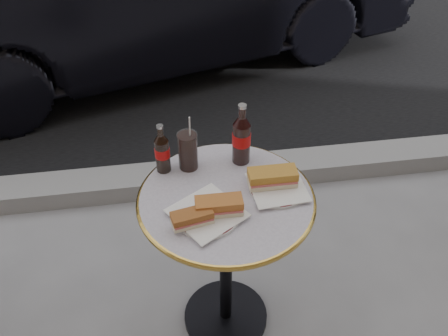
{
  "coord_description": "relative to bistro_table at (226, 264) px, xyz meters",
  "views": [
    {
      "loc": [
        -0.19,
        -1.24,
        1.92
      ],
      "look_at": [
        0.0,
        0.05,
        0.82
      ],
      "focal_mm": 40.0,
      "sensor_mm": 36.0,
      "label": 1
    }
  ],
  "objects": [
    {
      "name": "curb",
      "position": [
        0.0,
        0.9,
        -0.32
      ],
      "size": [
        40.0,
        0.2,
        0.12
      ],
      "primitive_type": "cube",
      "color": "gray",
      "rests_on": "ground"
    },
    {
      "name": "plate_right",
      "position": [
        0.18,
        0.01,
        0.37
      ],
      "size": [
        0.22,
        0.22,
        0.01
      ],
      "primitive_type": "cylinder",
      "rotation": [
        0.0,
        0.0,
        -0.11
      ],
      "color": "silver",
      "rests_on": "bistro_table"
    },
    {
      "name": "cola_bottle_left",
      "position": [
        -0.2,
        0.18,
        0.47
      ],
      "size": [
        0.06,
        0.06,
        0.2
      ],
      "primitive_type": null,
      "rotation": [
        0.0,
        0.0,
        0.07
      ],
      "color": "black",
      "rests_on": "bistro_table"
    },
    {
      "name": "cola_bottle_right",
      "position": [
        0.08,
        0.19,
        0.49
      ],
      "size": [
        0.08,
        0.08,
        0.25
      ],
      "primitive_type": null,
      "rotation": [
        0.0,
        0.0,
        0.09
      ],
      "color": "black",
      "rests_on": "bistro_table"
    },
    {
      "name": "ground",
      "position": [
        0.0,
        0.0,
        -0.37
      ],
      "size": [
        80.0,
        80.0,
        0.0
      ],
      "primitive_type": "plane",
      "color": "gray",
      "rests_on": "ground"
    },
    {
      "name": "sandwich_right",
      "position": [
        0.17,
        0.03,
        0.41
      ],
      "size": [
        0.17,
        0.08,
        0.06
      ],
      "primitive_type": "cube",
      "rotation": [
        0.0,
        0.0,
        -0.0
      ],
      "color": "#B87E2E",
      "rests_on": "plate_right"
    },
    {
      "name": "bistro_table",
      "position": [
        0.0,
        0.0,
        0.0
      ],
      "size": [
        0.62,
        0.62,
        0.73
      ],
      "primitive_type": null,
      "color": "#BAB2C4",
      "rests_on": "ground"
    },
    {
      "name": "sandwich_left_a",
      "position": [
        -0.13,
        -0.12,
        0.4
      ],
      "size": [
        0.14,
        0.09,
        0.05
      ],
      "primitive_type": "cube",
      "rotation": [
        0.0,
        0.0,
        0.2
      ],
      "color": "#955325",
      "rests_on": "plate_left"
    },
    {
      "name": "cola_glass",
      "position": [
        -0.11,
        0.18,
        0.44
      ],
      "size": [
        0.09,
        0.09,
        0.15
      ],
      "primitive_type": "cylinder",
      "rotation": [
        0.0,
        0.0,
        -0.26
      ],
      "color": "black",
      "rests_on": "bistro_table"
    },
    {
      "name": "sandwich_left_b",
      "position": [
        -0.04,
        -0.08,
        0.41
      ],
      "size": [
        0.16,
        0.08,
        0.05
      ],
      "primitive_type": "cube",
      "rotation": [
        0.0,
        0.0,
        -0.02
      ],
      "color": "#B1652D",
      "rests_on": "plate_left"
    },
    {
      "name": "plate_left",
      "position": [
        -0.08,
        -0.08,
        0.37
      ],
      "size": [
        0.28,
        0.28,
        0.01
      ],
      "primitive_type": "cylinder",
      "rotation": [
        0.0,
        0.0,
        0.38
      ],
      "color": "silver",
      "rests_on": "bistro_table"
    }
  ]
}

